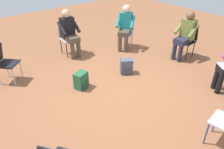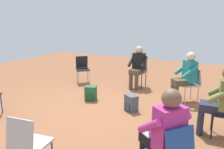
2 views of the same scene
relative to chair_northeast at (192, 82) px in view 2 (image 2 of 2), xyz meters
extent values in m
plane|color=brown|center=(-1.72, -1.56, -0.50)|extent=(14.03, 14.03, 0.00)
cube|color=#1E4799|center=(0.37, -3.26, 0.15)|extent=(0.30, 0.36, 0.40)
cube|color=#B7B7BC|center=(-0.06, -0.04, -0.06)|extent=(0.56, 0.56, 0.03)
cylinder|color=#B7B7BC|center=(-0.09, -0.28, -0.29)|extent=(0.02, 0.02, 0.42)
cylinder|color=#B7B7BC|center=(-0.30, -0.01, -0.29)|extent=(0.02, 0.02, 0.42)
cylinder|color=#B7B7BC|center=(0.18, -0.08, -0.29)|extent=(0.02, 0.02, 0.42)
cylinder|color=#B7B7BC|center=(-0.03, 0.19, -0.29)|extent=(0.02, 0.02, 0.42)
cube|color=#B7B7BC|center=(0.09, 0.07, 0.15)|extent=(0.30, 0.36, 0.40)
cube|color=#B7B7BC|center=(-1.37, -3.73, -0.06)|extent=(0.45, 0.45, 0.03)
cube|color=#B7B7BC|center=(-1.34, -3.92, 0.15)|extent=(0.39, 0.15, 0.40)
cube|color=black|center=(-3.33, 0.12, -0.06)|extent=(0.57, 0.57, 0.03)
cylinder|color=#B7B7BC|center=(-3.09, 0.11, -0.29)|extent=(0.02, 0.02, 0.42)
cylinder|color=#B7B7BC|center=(-3.33, -0.12, -0.29)|extent=(0.02, 0.02, 0.42)
cylinder|color=#B7B7BC|center=(-3.32, 0.36, -0.29)|extent=(0.02, 0.02, 0.42)
cylinder|color=#B7B7BC|center=(-3.57, 0.12, -0.29)|extent=(0.02, 0.02, 0.42)
cube|color=black|center=(-3.46, 0.25, 0.15)|extent=(0.34, 0.33, 0.40)
cylinder|color=#1E4799|center=(-3.50, -2.66, -0.29)|extent=(0.02, 0.02, 0.42)
cube|color=black|center=(0.76, -1.53, -0.06)|extent=(0.43, 0.43, 0.03)
cylinder|color=black|center=(0.61, -1.71, -0.29)|extent=(0.02, 0.02, 0.42)
cylinder|color=black|center=(0.58, -1.37, -0.29)|extent=(0.02, 0.02, 0.42)
cube|color=#B7B7BC|center=(-1.60, 0.56, -0.06)|extent=(0.41, 0.41, 0.03)
cylinder|color=black|center=(-1.43, 0.39, -0.29)|extent=(0.02, 0.02, 0.42)
cylinder|color=black|center=(-1.77, 0.39, -0.29)|extent=(0.02, 0.02, 0.42)
cylinder|color=black|center=(-1.42, 0.73, -0.29)|extent=(0.02, 0.02, 0.42)
cylinder|color=black|center=(-1.76, 0.73, -0.29)|extent=(0.02, 0.02, 0.42)
cube|color=#B7B7BC|center=(-1.59, 0.75, 0.15)|extent=(0.38, 0.10, 0.40)
cube|color=black|center=(0.06, -3.04, 0.01)|extent=(0.52, 0.49, 0.14)
cube|color=#B22D84|center=(0.21, -3.15, 0.27)|extent=(0.38, 0.40, 0.52)
sphere|color=brown|center=(0.21, -3.15, 0.63)|extent=(0.22, 0.22, 0.22)
cylinder|color=#B22D84|center=(0.01, -3.25, 0.30)|extent=(0.37, 0.31, 0.31)
cylinder|color=#B22D84|center=(0.25, -2.93, 0.30)|extent=(0.37, 0.31, 0.31)
cube|color=#9EA0A5|center=(-0.03, -2.98, 0.09)|extent=(0.35, 0.37, 0.02)
cube|color=#B2D1F2|center=(0.06, -3.04, 0.20)|extent=(0.22, 0.27, 0.20)
cylinder|color=#4C4233|center=(-1.52, 0.20, -0.27)|extent=(0.11, 0.11, 0.45)
cylinder|color=#4C4233|center=(-1.70, 0.21, -0.27)|extent=(0.11, 0.11, 0.45)
cube|color=#4C4233|center=(-1.60, 0.37, 0.01)|extent=(0.31, 0.43, 0.14)
cube|color=black|center=(-1.60, 0.56, 0.27)|extent=(0.35, 0.23, 0.52)
sphere|color=#DBAD89|center=(-1.60, 0.56, 0.63)|extent=(0.22, 0.22, 0.22)
cylinder|color=black|center=(-1.40, 0.45, 0.30)|extent=(0.10, 0.40, 0.31)
cylinder|color=black|center=(-1.80, 0.47, 0.30)|extent=(0.10, 0.40, 0.31)
cylinder|color=#4C4233|center=(-0.29, -0.33, -0.27)|extent=(0.11, 0.11, 0.45)
cylinder|color=#4C4233|center=(-0.40, -0.19, -0.27)|extent=(0.11, 0.11, 0.45)
cube|color=#4C4233|center=(-0.21, -0.16, 0.01)|extent=(0.52, 0.49, 0.14)
cube|color=teal|center=(-0.06, -0.04, 0.27)|extent=(0.38, 0.40, 0.52)
sphere|color=beige|center=(-0.06, -0.04, 0.63)|extent=(0.22, 0.22, 0.22)
cylinder|color=teal|center=(-0.02, -0.26, 0.30)|extent=(0.37, 0.31, 0.31)
cylinder|color=teal|center=(-0.26, 0.06, 0.30)|extent=(0.37, 0.31, 0.31)
cylinder|color=#23283D|center=(0.41, -1.65, -0.27)|extent=(0.11, 0.11, 0.45)
cylinder|color=#23283D|center=(0.40, -1.47, -0.27)|extent=(0.11, 0.11, 0.45)
cube|color=#23283D|center=(0.57, -1.54, 0.01)|extent=(0.44, 0.33, 0.14)
cylinder|color=olive|center=(0.68, -1.74, 0.30)|extent=(0.40, 0.12, 0.31)
cylinder|color=olive|center=(0.65, -1.34, 0.30)|extent=(0.40, 0.12, 0.31)
cube|color=#475160|center=(-1.07, -1.23, -0.32)|extent=(0.34, 0.32, 0.36)
cube|color=#39414D|center=(-1.07, -1.23, -0.40)|extent=(0.30, 0.32, 0.16)
cube|color=#235B38|center=(-2.23, -1.09, -0.32)|extent=(0.33, 0.29, 0.36)
cube|color=#1C492C|center=(-2.23, -1.09, -0.40)|extent=(0.27, 0.30, 0.16)
camera|label=1|loc=(-4.14, -4.55, 2.18)|focal=35.00mm
camera|label=2|loc=(0.70, -5.44, 1.46)|focal=35.00mm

